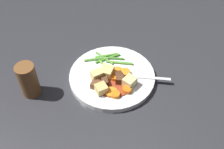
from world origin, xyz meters
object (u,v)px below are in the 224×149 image
object	(u,v)px
carrot_slice_5	(117,70)
meat_chunk_0	(97,85)
carrot_slice_6	(128,89)
potato_chunk_3	(97,76)
carrot_slice_3	(115,94)
pepper_mill	(28,80)
carrot_slice_0	(125,73)
potato_chunk_1	(101,89)
meat_chunk_3	(105,81)
fork	(139,77)
carrot_slice_7	(114,77)
carrot_slice_2	(100,81)
dinner_plate	(112,76)
carrot_slice_1	(112,71)
meat_chunk_2	(121,79)
meat_chunk_1	(119,76)
carrot_slice_4	(112,92)
potato_chunk_2	(130,82)
potato_chunk_0	(107,72)

from	to	relation	value
carrot_slice_5	meat_chunk_0	xyz separation A→B (m)	(0.02, -0.09, 0.01)
carrot_slice_6	potato_chunk_3	size ratio (longest dim) A/B	0.82
carrot_slice_3	pepper_mill	size ratio (longest dim) A/B	0.24
carrot_slice_0	potato_chunk_1	xyz separation A→B (m)	(0.02, -0.10, 0.01)
meat_chunk_3	fork	size ratio (longest dim) A/B	0.19
carrot_slice_5	carrot_slice_7	distance (m)	0.03
carrot_slice_7	potato_chunk_3	bearing A→B (deg)	-119.24
carrot_slice_3	carrot_slice_7	size ratio (longest dim) A/B	0.71
carrot_slice_5	meat_chunk_3	bearing A→B (deg)	-70.66
carrot_slice_2	carrot_slice_6	bearing A→B (deg)	35.84
meat_chunk_0	dinner_plate	bearing A→B (deg)	105.09
carrot_slice_1	carrot_slice_3	world-z (taller)	carrot_slice_3
meat_chunk_2	fork	world-z (taller)	meat_chunk_2
potato_chunk_3	fork	xyz separation A→B (m)	(0.06, 0.11, -0.01)
carrot_slice_1	meat_chunk_2	xyz separation A→B (m)	(0.05, -0.00, 0.01)
potato_chunk_3	meat_chunk_1	size ratio (longest dim) A/B	1.32
carrot_slice_4	carrot_slice_2	bearing A→B (deg)	-173.35
carrot_slice_0	meat_chunk_1	size ratio (longest dim) A/B	1.22
carrot_slice_1	potato_chunk_3	world-z (taller)	potato_chunk_3
carrot_slice_4	meat_chunk_0	xyz separation A→B (m)	(-0.04, -0.02, 0.01)
potato_chunk_2	meat_chunk_3	world-z (taller)	potato_chunk_2
carrot_slice_0	potato_chunk_0	world-z (taller)	potato_chunk_0
carrot_slice_7	potato_chunk_2	world-z (taller)	potato_chunk_2
potato_chunk_3	pepper_mill	xyz separation A→B (m)	(-0.07, -0.18, 0.02)
carrot_slice_1	carrot_slice_2	bearing A→B (deg)	-74.85
pepper_mill	carrot_slice_5	bearing A→B (deg)	71.81
potato_chunk_1	carrot_slice_7	bearing A→B (deg)	112.03
carrot_slice_3	carrot_slice_5	size ratio (longest dim) A/B	0.90
potato_chunk_1	pepper_mill	bearing A→B (deg)	-126.73
potato_chunk_1	meat_chunk_3	size ratio (longest dim) A/B	1.13
carrot_slice_5	meat_chunk_2	distance (m)	0.05
carrot_slice_1	carrot_slice_2	distance (m)	0.06
carrot_slice_3	meat_chunk_1	size ratio (longest dim) A/B	1.05
potato_chunk_0	meat_chunk_0	xyz separation A→B (m)	(0.02, -0.05, -0.00)
carrot_slice_5	meat_chunk_3	size ratio (longest dim) A/B	1.01
carrot_slice_2	fork	distance (m)	0.12
carrot_slice_2	potato_chunk_0	xyz separation A→B (m)	(-0.01, 0.03, 0.01)
carrot_slice_3	potato_chunk_0	distance (m)	0.08
dinner_plate	potato_chunk_1	bearing A→B (deg)	-57.93
carrot_slice_0	carrot_slice_2	size ratio (longest dim) A/B	0.99
meat_chunk_0	pepper_mill	size ratio (longest dim) A/B	0.29
pepper_mill	carrot_slice_1	bearing A→B (deg)	72.03
meat_chunk_0	meat_chunk_1	bearing A→B (deg)	86.00
carrot_slice_7	meat_chunk_0	xyz separation A→B (m)	(0.00, -0.06, 0.00)
fork	pepper_mill	size ratio (longest dim) A/B	1.36
meat_chunk_0	meat_chunk_2	distance (m)	0.07
carrot_slice_6	meat_chunk_2	xyz separation A→B (m)	(-0.04, 0.00, 0.01)
carrot_slice_7	carrot_slice_2	bearing A→B (deg)	-101.02
carrot_slice_6	meat_chunk_0	distance (m)	0.09
carrot_slice_4	carrot_slice_5	world-z (taller)	carrot_slice_5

